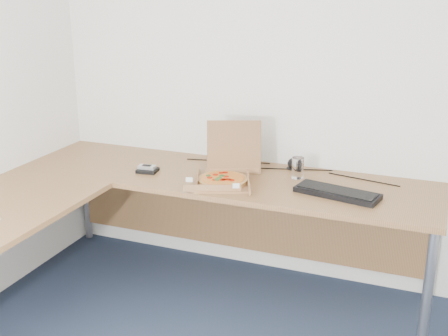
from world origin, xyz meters
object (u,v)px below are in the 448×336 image
at_px(desk, 140,197).
at_px(keyboard, 337,193).
at_px(wallet, 148,170).
at_px(drinking_glass, 298,168).
at_px(pizza_box, 224,176).

bearing_deg(desk, keyboard, 18.72).
height_order(desk, wallet, wallet).
xyz_separation_m(desk, drinking_glass, (0.74, 0.55, 0.09)).
height_order(pizza_box, wallet, pizza_box).
distance_m(desk, keyboard, 1.07).
height_order(pizza_box, keyboard, pizza_box).
distance_m(pizza_box, keyboard, 0.64).
bearing_deg(pizza_box, wallet, 156.80).
bearing_deg(keyboard, desk, -149.35).
bearing_deg(wallet, drinking_glass, 7.37).
xyz_separation_m(pizza_box, wallet, (-0.50, 0.01, -0.03)).
bearing_deg(wallet, desk, -75.43).
bearing_deg(keyboard, drinking_glass, 155.25).
relative_size(desk, wallet, 21.05).
xyz_separation_m(keyboard, wallet, (-1.14, -0.02, -0.00)).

